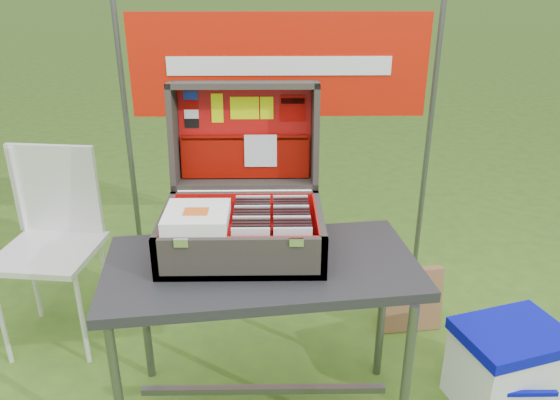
{
  "coord_description": "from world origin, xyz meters",
  "views": [
    {
      "loc": [
        -0.04,
        -1.87,
        1.79
      ],
      "look_at": [
        -0.01,
        0.1,
        0.94
      ],
      "focal_mm": 35.0,
      "sensor_mm": 36.0,
      "label": 1
    }
  ],
  "objects_px": {
    "table": "(263,341)",
    "suitcase": "(242,175)",
    "cardboard_box": "(410,300)",
    "cooler": "(507,367)",
    "chair": "(48,255)"
  },
  "relations": [
    {
      "from": "cooler",
      "to": "cardboard_box",
      "type": "xyz_separation_m",
      "value": [
        -0.29,
        0.55,
        -0.02
      ]
    },
    {
      "from": "cooler",
      "to": "cardboard_box",
      "type": "height_order",
      "value": "cooler"
    },
    {
      "from": "table",
      "to": "cooler",
      "type": "xyz_separation_m",
      "value": [
        1.05,
        0.04,
        -0.18
      ]
    },
    {
      "from": "suitcase",
      "to": "cooler",
      "type": "height_order",
      "value": "suitcase"
    },
    {
      "from": "table",
      "to": "chair",
      "type": "bearing_deg",
      "value": 146.24
    },
    {
      "from": "table",
      "to": "cardboard_box",
      "type": "bearing_deg",
      "value": 30.78
    },
    {
      "from": "suitcase",
      "to": "cooler",
      "type": "bearing_deg",
      "value": -5.14
    },
    {
      "from": "chair",
      "to": "cooler",
      "type": "bearing_deg",
      "value": -6.37
    },
    {
      "from": "cooler",
      "to": "cardboard_box",
      "type": "relative_size",
      "value": 1.26
    },
    {
      "from": "table",
      "to": "suitcase",
      "type": "bearing_deg",
      "value": 110.11
    },
    {
      "from": "cooler",
      "to": "cardboard_box",
      "type": "distance_m",
      "value": 0.62
    },
    {
      "from": "suitcase",
      "to": "cooler",
      "type": "distance_m",
      "value": 1.42
    },
    {
      "from": "table",
      "to": "suitcase",
      "type": "xyz_separation_m",
      "value": [
        -0.07,
        0.15,
        0.67
      ]
    },
    {
      "from": "suitcase",
      "to": "chair",
      "type": "height_order",
      "value": "suitcase"
    },
    {
      "from": "suitcase",
      "to": "cardboard_box",
      "type": "relative_size",
      "value": 1.79
    }
  ]
}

